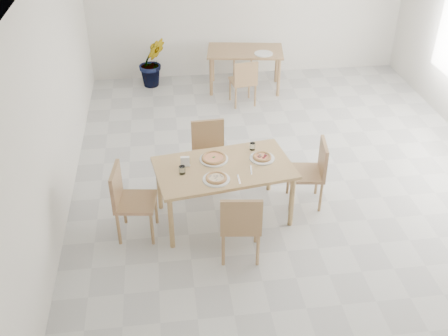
{
  "coord_description": "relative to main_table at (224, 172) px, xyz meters",
  "views": [
    {
      "loc": [
        -1.69,
        -6.19,
        4.18
      ],
      "look_at": [
        -1.03,
        -1.0,
        0.73
      ],
      "focal_mm": 42.0,
      "sensor_mm": 36.0,
      "label": 1
    }
  ],
  "objects": [
    {
      "name": "chair_west",
      "position": [
        -1.15,
        -0.19,
        -0.14
      ],
      "size": [
        0.52,
        0.52,
        0.93
      ],
      "rotation": [
        0.0,
        0.0,
        1.43
      ],
      "color": "#A47452",
      "rests_on": "ground"
    },
    {
      "name": "plate_pepperoni",
      "position": [
        0.48,
        0.11,
        0.08
      ],
      "size": [
        0.31,
        0.31,
        0.02
      ],
      "primitive_type": "cylinder",
      "color": "white",
      "rests_on": "main_table"
    },
    {
      "name": "tumbler_a",
      "position": [
        -0.5,
        -0.08,
        0.12
      ],
      "size": [
        0.07,
        0.07,
        0.1
      ],
      "primitive_type": "cylinder",
      "color": "white",
      "rests_on": "main_table"
    },
    {
      "name": "chair_north",
      "position": [
        -0.1,
        0.8,
        -0.16
      ],
      "size": [
        0.46,
        0.46,
        0.9
      ],
      "rotation": [
        0.0,
        0.0,
        0.05
      ],
      "color": "#A47452",
      "rests_on": "ground"
    },
    {
      "name": "main_table",
      "position": [
        0.0,
        0.0,
        0.0
      ],
      "size": [
        1.75,
        1.16,
        0.75
      ],
      "rotation": [
        0.0,
        0.0,
        0.15
      ],
      "color": "tan",
      "rests_on": "ground"
    },
    {
      "name": "pizza_mushroom",
      "position": [
        -0.12,
        -0.27,
        0.11
      ],
      "size": [
        0.31,
        0.31,
        0.03
      ],
      "rotation": [
        0.0,
        0.0,
        -0.28
      ],
      "color": "#F1B471",
      "rests_on": "plate_mushroom"
    },
    {
      "name": "potted_plant",
      "position": [
        -0.82,
        4.12,
        -0.21
      ],
      "size": [
        0.61,
        0.53,
        0.94
      ],
      "primitive_type": "imported",
      "rotation": [
        0.0,
        0.0,
        0.26
      ],
      "color": "#1D6224",
      "rests_on": "ground"
    },
    {
      "name": "pizza_margherita",
      "position": [
        -0.1,
        0.16,
        0.11
      ],
      "size": [
        0.33,
        0.33,
        0.03
      ],
      "rotation": [
        0.0,
        0.0,
        0.1
      ],
      "color": "#F1B471",
      "rests_on": "plate_margherita"
    },
    {
      "name": "pizza_pepperoni",
      "position": [
        0.48,
        0.11,
        0.11
      ],
      "size": [
        0.3,
        0.3,
        0.03
      ],
      "rotation": [
        0.0,
        0.0,
        0.4
      ],
      "color": "#F1B471",
      "rests_on": "plate_pepperoni"
    },
    {
      "name": "chair_south",
      "position": [
        0.08,
        -0.79,
        -0.15
      ],
      "size": [
        0.5,
        0.5,
        0.91
      ],
      "rotation": [
        0.0,
        0.0,
        3.02
      ],
      "color": "#A47452",
      "rests_on": "ground"
    },
    {
      "name": "second_table",
      "position": [
        0.87,
        3.77,
        -0.02
      ],
      "size": [
        1.46,
        0.97,
        0.75
      ],
      "rotation": [
        0.0,
        0.0,
        -0.15
      ],
      "color": "#A47452",
      "rests_on": "ground"
    },
    {
      "name": "tumbler_b",
      "position": [
        0.4,
        0.35,
        0.12
      ],
      "size": [
        0.07,
        0.07,
        0.09
      ],
      "primitive_type": "cylinder",
      "color": "white",
      "rests_on": "main_table"
    },
    {
      "name": "fork_b",
      "position": [
        0.14,
        -0.29,
        0.08
      ],
      "size": [
        0.02,
        0.19,
        0.01
      ],
      "primitive_type": "cube",
      "rotation": [
        0.0,
        0.0,
        -0.0
      ],
      "color": "silver",
      "rests_on": "main_table"
    },
    {
      "name": "chair_east",
      "position": [
        1.15,
        0.15,
        -0.16
      ],
      "size": [
        0.5,
        0.5,
        0.9
      ],
      "rotation": [
        0.0,
        0.0,
        -1.72
      ],
      "color": "#A47452",
      "rests_on": "ground"
    },
    {
      "name": "plate_mushroom",
      "position": [
        -0.12,
        -0.27,
        0.08
      ],
      "size": [
        0.32,
        0.32,
        0.02
      ],
      "primitive_type": "cylinder",
      "color": "white",
      "rests_on": "main_table"
    },
    {
      "name": "chair_back_s",
      "position": [
        0.74,
        3.07,
        -0.19
      ],
      "size": [
        0.47,
        0.47,
        0.84
      ],
      "rotation": [
        0.0,
        0.0,
        3.28
      ],
      "color": "#A47452",
      "rests_on": "ground"
    },
    {
      "name": "chair_back_n",
      "position": [
        0.96,
        4.48,
        -0.22
      ],
      "size": [
        0.47,
        0.47,
        0.78
      ],
      "rotation": [
        0.0,
        0.0,
        -0.23
      ],
      "color": "#A47452",
      "rests_on": "ground"
    },
    {
      "name": "fork_a",
      "position": [
        0.31,
        -0.12,
        0.08
      ],
      "size": [
        0.04,
        0.19,
        0.01
      ],
      "primitive_type": "cube",
      "rotation": [
        0.0,
        0.0,
        -0.1
      ],
      "color": "silver",
      "rests_on": "main_table"
    },
    {
      "name": "plate_empty",
      "position": [
        1.16,
        3.53,
        0.08
      ],
      "size": [
        0.33,
        0.33,
        0.02
      ],
      "primitive_type": "cylinder",
      "color": "white",
      "rests_on": "second_table"
    },
    {
      "name": "napkin_holder",
      "position": [
        -0.46,
        0.06,
        0.14
      ],
      "size": [
        0.12,
        0.06,
        0.13
      ],
      "rotation": [
        0.0,
        0.0,
        -0.03
      ],
      "color": "silver",
      "rests_on": "main_table"
    },
    {
      "name": "plate_margherita",
      "position": [
        -0.1,
        0.16,
        0.08
      ],
      "size": [
        0.35,
        0.35,
        0.02
      ],
      "primitive_type": "cylinder",
      "color": "white",
      "rests_on": "main_table"
    }
  ]
}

